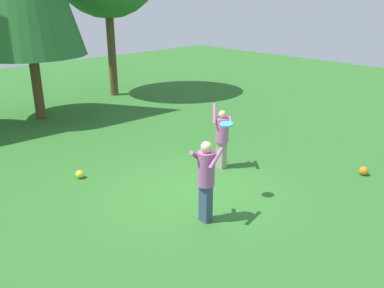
{
  "coord_description": "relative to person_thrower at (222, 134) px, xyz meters",
  "views": [
    {
      "loc": [
        -5.84,
        -6.0,
        4.36
      ],
      "look_at": [
        0.25,
        0.38,
        1.05
      ],
      "focal_mm": 37.89,
      "sensor_mm": 36.0,
      "label": 1
    }
  ],
  "objects": [
    {
      "name": "ball_yellow",
      "position": [
        -3.05,
        1.99,
        -0.83
      ],
      "size": [
        0.21,
        0.21,
        0.21
      ],
      "primitive_type": "sphere",
      "color": "yellow",
      "rests_on": "ground_plane"
    },
    {
      "name": "person_catcher",
      "position": [
        -2.21,
        -1.59,
        0.09
      ],
      "size": [
        0.68,
        0.64,
        1.71
      ],
      "rotation": [
        0.0,
        0.0,
        0.34
      ],
      "color": "#38476B",
      "rests_on": "ground_plane"
    },
    {
      "name": "ball_orange",
      "position": [
        2.26,
        -2.83,
        -0.82
      ],
      "size": [
        0.23,
        0.23,
        0.23
      ],
      "primitive_type": "sphere",
      "color": "orange",
      "rests_on": "ground_plane"
    },
    {
      "name": "person_thrower",
      "position": [
        0.0,
        0.0,
        0.0
      ],
      "size": [
        0.66,
        0.66,
        1.73
      ],
      "rotation": [
        0.0,
        0.0,
        -2.36
      ],
      "color": "gray",
      "rests_on": "ground_plane"
    },
    {
      "name": "ground_plane",
      "position": [
        -1.53,
        -0.59,
        -0.93
      ],
      "size": [
        40.0,
        40.0,
        0.0
      ],
      "primitive_type": "plane",
      "color": "#2D6B28"
    },
    {
      "name": "frisbee",
      "position": [
        -1.28,
        -1.26,
        0.85
      ],
      "size": [
        0.34,
        0.34,
        0.07
      ],
      "color": "#2393D1"
    }
  ]
}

